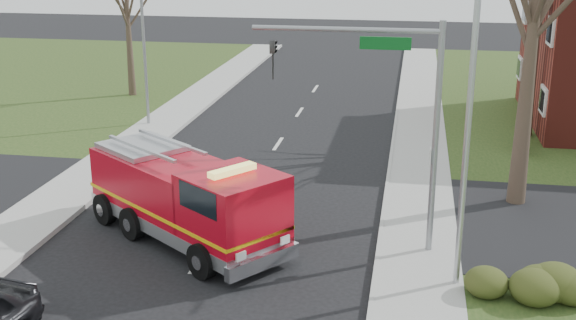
# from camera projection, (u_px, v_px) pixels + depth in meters

# --- Properties ---
(ground) EXTENTS (120.00, 120.00, 0.00)m
(ground) POSITION_uv_depth(u_px,v_px,m) (201.00, 259.00, 20.89)
(ground) COLOR black
(ground) RESTS_ON ground
(sidewalk_right) EXTENTS (2.40, 80.00, 0.15)m
(sidewalk_right) POSITION_uv_depth(u_px,v_px,m) (418.00, 273.00, 19.84)
(sidewalk_right) COLOR #969691
(sidewalk_right) RESTS_ON ground
(sidewalk_left) EXTENTS (2.40, 80.00, 0.15)m
(sidewalk_left) POSITION_uv_depth(u_px,v_px,m) (4.00, 241.00, 21.90)
(sidewalk_left) COLOR #969691
(sidewalk_left) RESTS_ON ground
(health_center_sign) EXTENTS (0.12, 2.00, 1.40)m
(health_center_sign) POSITION_uv_depth(u_px,v_px,m) (523.00, 133.00, 30.62)
(health_center_sign) COLOR #420F12
(health_center_sign) RESTS_ON ground
(hedge_corner) EXTENTS (2.80, 2.00, 0.90)m
(hedge_corner) POSITION_uv_depth(u_px,v_px,m) (530.00, 281.00, 18.29)
(hedge_corner) COLOR #363F17
(hedge_corner) RESTS_ON lawn_right
(traffic_signal_mast) EXTENTS (5.29, 0.18, 6.80)m
(traffic_signal_mast) POSITION_uv_depth(u_px,v_px,m) (391.00, 95.00, 20.01)
(traffic_signal_mast) COLOR gray
(traffic_signal_mast) RESTS_ON ground
(streetlight_pole) EXTENTS (1.48, 0.16, 8.40)m
(streetlight_pole) POSITION_uv_depth(u_px,v_px,m) (466.00, 122.00, 17.86)
(streetlight_pole) COLOR #B7BABF
(streetlight_pole) RESTS_ON ground
(utility_pole_far) EXTENTS (0.14, 0.14, 7.00)m
(utility_pole_far) POSITION_uv_depth(u_px,v_px,m) (145.00, 54.00, 34.10)
(utility_pole_far) COLOR gray
(utility_pole_far) RESTS_ON ground
(fire_engine) EXTENTS (7.20, 6.29, 2.90)m
(fire_engine) POSITION_uv_depth(u_px,v_px,m) (187.00, 200.00, 21.76)
(fire_engine) COLOR #AE0818
(fire_engine) RESTS_ON ground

